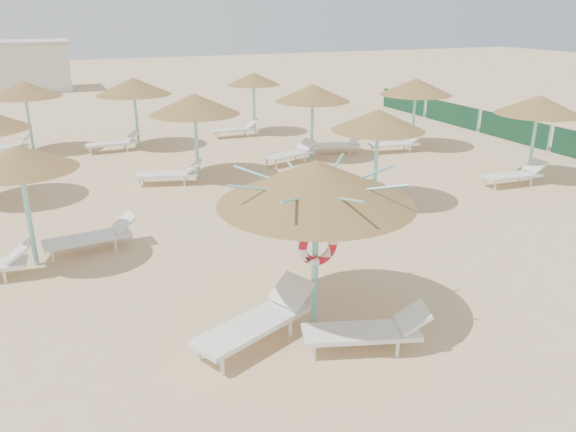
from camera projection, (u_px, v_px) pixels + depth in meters
name	position (u px, v px, depth m)	size (l,w,h in m)	color
ground	(312.00, 327.00, 9.72)	(120.00, 120.00, 0.00)	tan
main_palapa	(316.00, 183.00, 9.06)	(3.26, 3.26, 2.93)	#7BD6D3
lounger_main_a	(259.00, 320.00, 9.20)	(2.34, 1.53, 0.82)	white
lounger_main_b	(369.00, 330.00, 8.98)	(2.10, 1.19, 0.73)	white
palapa_field	(229.00, 101.00, 18.67)	(19.39, 13.71, 2.72)	#7BD6D3
service_hut	(4.00, 66.00, 37.15)	(8.40, 4.40, 3.25)	silver
windbreak_fence	(514.00, 129.00, 23.30)	(0.08, 19.84, 1.10)	#1B5138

